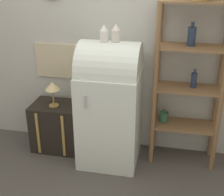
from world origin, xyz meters
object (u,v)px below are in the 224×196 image
Objects in this scene: suitcase_trunk at (57,126)px; vase_center at (116,33)px; vase_left at (104,34)px; desk_lamp at (52,88)px; refrigerator at (110,101)px.

vase_center reaches higher than suitcase_trunk.
suitcase_trunk is at bearing 170.91° from vase_left.
vase_left is at bearing -4.95° from desk_lamp.
desk_lamp reaches higher than suitcase_trunk.
vase_left is at bearing -167.23° from refrigerator.
suitcase_trunk is 1.37m from vase_center.
refrigerator is 0.67m from desk_lamp.
desk_lamp is at bearing 177.19° from vase_center.
refrigerator is 4.67× the size of desk_lamp.
desk_lamp is at bearing -88.63° from suitcase_trunk.
refrigerator is 0.74m from vase_center.
vase_left is 0.56× the size of desk_lamp.
suitcase_trunk is 3.47× the size of vase_left.
vase_center is at bearing -2.81° from desk_lamp.
refrigerator is at bearing -3.39° from desk_lamp.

